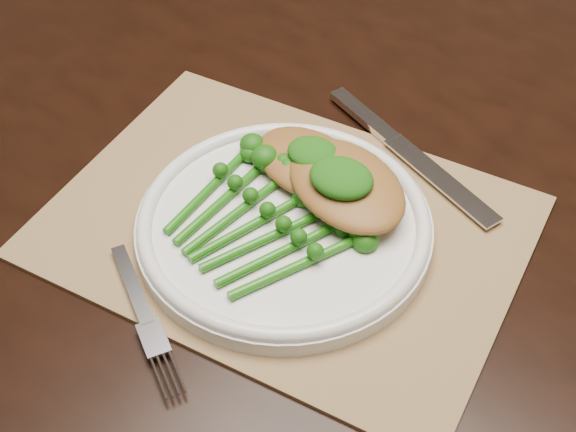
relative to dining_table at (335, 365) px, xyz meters
The scene contains 10 objects.
dining_table is the anchor object (origin of this frame).
placemat 0.39m from the dining_table, 91.34° to the right, with size 0.41×0.30×0.00m, color olive.
dinner_plate 0.41m from the dining_table, 88.96° to the right, with size 0.26×0.26×0.02m.
knife 0.38m from the dining_table, 49.67° to the left, with size 0.22×0.11×0.01m.
fork 0.47m from the dining_table, 96.91° to the right, with size 0.14×0.10×0.00m.
chicken_fillet_left 0.41m from the dining_table, 101.54° to the right, with size 0.12×0.08×0.02m, color olive.
chicken_fillet_right 0.42m from the dining_table, 64.85° to the right, with size 0.13×0.09×0.03m, color olive.
pesto_dollop_left 0.42m from the dining_table, 97.88° to the right, with size 0.05×0.04×0.02m, color #0F4509.
pesto_dollop_right 0.44m from the dining_table, 67.62° to the right, with size 0.06×0.05×0.02m, color #0F4509.
broccolini_bundle 0.42m from the dining_table, 96.59° to the right, with size 0.18×0.19×0.04m.
Camera 1 is at (0.32, -0.61, 1.28)m, focal length 50.00 mm.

